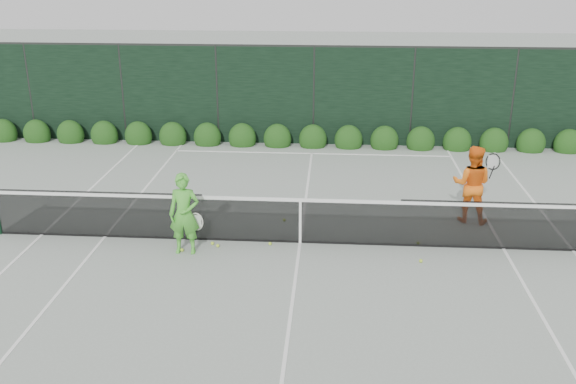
{
  "coord_description": "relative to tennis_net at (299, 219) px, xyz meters",
  "views": [
    {
      "loc": [
        0.62,
        -12.03,
        5.54
      ],
      "look_at": [
        -0.27,
        0.3,
        1.0
      ],
      "focal_mm": 40.0,
      "sensor_mm": 36.0,
      "label": 1
    }
  ],
  "objects": [
    {
      "name": "court_lines",
      "position": [
        0.02,
        0.0,
        -0.53
      ],
      "size": [
        11.03,
        23.83,
        0.01
      ],
      "color": "white",
      "rests_on": "ground"
    },
    {
      "name": "player_man",
      "position": [
        3.7,
        1.45,
        0.34
      ],
      "size": [
        0.99,
        0.86,
        1.73
      ],
      "rotation": [
        0.0,
        0.0,
        2.87
      ],
      "color": "orange",
      "rests_on": "ground"
    },
    {
      "name": "hedge_row",
      "position": [
        0.02,
        7.15,
        -0.3
      ],
      "size": [
        31.66,
        0.65,
        0.94
      ],
      "color": "#10350E",
      "rests_on": "ground"
    },
    {
      "name": "tennis_net",
      "position": [
        0.0,
        0.0,
        0.0
      ],
      "size": [
        12.9,
        0.1,
        1.07
      ],
      "color": "#10321E",
      "rests_on": "ground"
    },
    {
      "name": "windscreen_fence",
      "position": [
        0.02,
        -2.71,
        0.98
      ],
      "size": [
        32.0,
        21.07,
        3.06
      ],
      "color": "black",
      "rests_on": "ground"
    },
    {
      "name": "player_woman",
      "position": [
        -2.22,
        -0.6,
        0.29
      ],
      "size": [
        0.66,
        0.41,
        1.64
      ],
      "rotation": [
        0.0,
        0.0,
        0.03
      ],
      "color": "green",
      "rests_on": "ground"
    },
    {
      "name": "ground",
      "position": [
        0.02,
        0.0,
        -0.53
      ],
      "size": [
        80.0,
        80.0,
        0.0
      ],
      "primitive_type": "plane",
      "color": "gray",
      "rests_on": "ground"
    },
    {
      "name": "tennis_balls",
      "position": [
        -0.26,
        -0.12,
        -0.5
      ],
      "size": [
        4.82,
        1.91,
        0.07
      ],
      "color": "#BCE332",
      "rests_on": "ground"
    }
  ]
}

